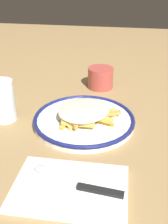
{
  "coord_description": "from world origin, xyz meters",
  "views": [
    {
      "loc": [
        -0.63,
        -0.11,
        0.39
      ],
      "look_at": [
        0.0,
        0.0,
        0.04
      ],
      "focal_mm": 43.22,
      "sensor_mm": 36.0,
      "label": 1
    }
  ],
  "objects_px": {
    "plate": "(84,120)",
    "fries_heap": "(85,112)",
    "napkin": "(70,188)",
    "knife": "(79,187)",
    "fork": "(60,195)",
    "water_glass": "(2,101)",
    "coffee_mug": "(100,78)",
    "spoon": "(57,172)"
  },
  "relations": [
    {
      "from": "napkin",
      "to": "fork",
      "type": "relative_size",
      "value": 1.26
    },
    {
      "from": "knife",
      "to": "spoon",
      "type": "relative_size",
      "value": 1.38
    },
    {
      "from": "plate",
      "to": "napkin",
      "type": "distance_m",
      "value": 0.25
    },
    {
      "from": "knife",
      "to": "water_glass",
      "type": "bearing_deg",
      "value": 47.35
    },
    {
      "from": "spoon",
      "to": "plate",
      "type": "bearing_deg",
      "value": -4.84
    },
    {
      "from": "fork",
      "to": "knife",
      "type": "relative_size",
      "value": 0.84
    },
    {
      "from": "knife",
      "to": "spoon",
      "type": "distance_m",
      "value": 0.06
    },
    {
      "from": "water_glass",
      "to": "knife",
      "type": "bearing_deg",
      "value": -132.65
    },
    {
      "from": "plate",
      "to": "fork",
      "type": "distance_m",
      "value": 0.28
    },
    {
      "from": "plate",
      "to": "knife",
      "type": "xyz_separation_m",
      "value": [
        -0.25,
        -0.03,
        0.0
      ]
    },
    {
      "from": "fork",
      "to": "water_glass",
      "type": "bearing_deg",
      "value": 40.86
    },
    {
      "from": "spoon",
      "to": "water_glass",
      "type": "height_order",
      "value": "water_glass"
    },
    {
      "from": "plate",
      "to": "spoon",
      "type": "relative_size",
      "value": 1.83
    },
    {
      "from": "plate",
      "to": "spoon",
      "type": "height_order",
      "value": "plate"
    },
    {
      "from": "fork",
      "to": "plate",
      "type": "bearing_deg",
      "value": 0.79
    },
    {
      "from": "napkin",
      "to": "knife",
      "type": "xyz_separation_m",
      "value": [
        -0.0,
        -0.02,
        0.01
      ]
    },
    {
      "from": "napkin",
      "to": "coffee_mug",
      "type": "bearing_deg",
      "value": 0.15
    },
    {
      "from": "knife",
      "to": "napkin",
      "type": "bearing_deg",
      "value": 84.42
    },
    {
      "from": "plate",
      "to": "water_glass",
      "type": "xyz_separation_m",
      "value": [
        -0.01,
        0.23,
        0.05
      ]
    },
    {
      "from": "spoon",
      "to": "coffee_mug",
      "type": "relative_size",
      "value": 1.35
    },
    {
      "from": "spoon",
      "to": "napkin",
      "type": "bearing_deg",
      "value": -131.28
    },
    {
      "from": "water_glass",
      "to": "coffee_mug",
      "type": "bearing_deg",
      "value": -41.85
    },
    {
      "from": "plate",
      "to": "spoon",
      "type": "xyz_separation_m",
      "value": [
        -0.22,
        0.02,
        0.0
      ]
    },
    {
      "from": "napkin",
      "to": "coffee_mug",
      "type": "height_order",
      "value": "coffee_mug"
    },
    {
      "from": "fork",
      "to": "knife",
      "type": "height_order",
      "value": "knife"
    },
    {
      "from": "fork",
      "to": "coffee_mug",
      "type": "distance_m",
      "value": 0.54
    },
    {
      "from": "fork",
      "to": "water_glass",
      "type": "height_order",
      "value": "water_glass"
    },
    {
      "from": "napkin",
      "to": "water_glass",
      "type": "distance_m",
      "value": 0.34
    },
    {
      "from": "napkin",
      "to": "plate",
      "type": "bearing_deg",
      "value": 3.65
    },
    {
      "from": "fork",
      "to": "coffee_mug",
      "type": "xyz_separation_m",
      "value": [
        0.54,
        -0.01,
        0.02
      ]
    },
    {
      "from": "plate",
      "to": "fries_heap",
      "type": "xyz_separation_m",
      "value": [
        -0.0,
        -0.0,
        0.03
      ]
    },
    {
      "from": "knife",
      "to": "water_glass",
      "type": "xyz_separation_m",
      "value": [
        0.24,
        0.26,
        0.04
      ]
    },
    {
      "from": "plate",
      "to": "fries_heap",
      "type": "bearing_deg",
      "value": -109.8
    },
    {
      "from": "napkin",
      "to": "knife",
      "type": "height_order",
      "value": "knife"
    },
    {
      "from": "fork",
      "to": "water_glass",
      "type": "distance_m",
      "value": 0.35
    },
    {
      "from": "fries_heap",
      "to": "coffee_mug",
      "type": "xyz_separation_m",
      "value": [
        0.26,
        -0.01,
        -0.0
      ]
    },
    {
      "from": "fries_heap",
      "to": "knife",
      "type": "xyz_separation_m",
      "value": [
        -0.25,
        -0.03,
        -0.02
      ]
    },
    {
      "from": "knife",
      "to": "plate",
      "type": "bearing_deg",
      "value": 7.83
    },
    {
      "from": "fork",
      "to": "coffee_mug",
      "type": "relative_size",
      "value": 1.56
    },
    {
      "from": "spoon",
      "to": "water_glass",
      "type": "xyz_separation_m",
      "value": [
        0.21,
        0.21,
        0.04
      ]
    },
    {
      "from": "fries_heap",
      "to": "fork",
      "type": "distance_m",
      "value": 0.28
    },
    {
      "from": "fries_heap",
      "to": "knife",
      "type": "relative_size",
      "value": 0.91
    }
  ]
}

